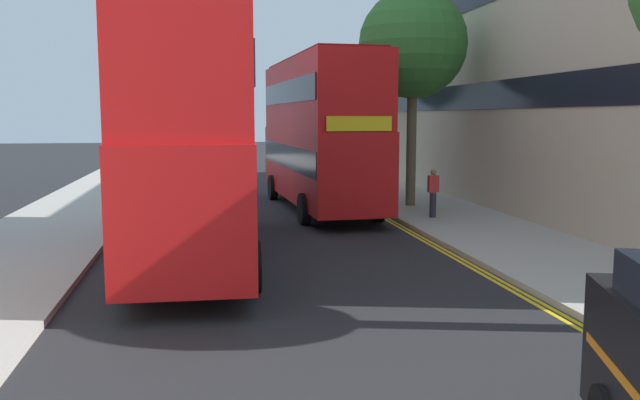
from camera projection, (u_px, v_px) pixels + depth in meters
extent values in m
cube|color=#ADA89E|center=(489.00, 232.00, 19.61)|extent=(4.00, 80.00, 0.14)
cube|color=#ADA89E|center=(26.00, 247.00, 17.36)|extent=(4.00, 80.00, 0.14)
cube|color=yellow|center=(446.00, 250.00, 17.30)|extent=(0.10, 56.00, 0.01)
cube|color=yellow|center=(440.00, 250.00, 17.27)|extent=(0.10, 56.00, 0.01)
cube|color=red|center=(195.00, 189.00, 16.09)|extent=(2.82, 10.87, 2.60)
cube|color=red|center=(193.00, 83.00, 15.77)|extent=(2.76, 10.65, 2.50)
cube|color=black|center=(195.00, 177.00, 16.05)|extent=(2.83, 10.44, 0.84)
cube|color=black|center=(192.00, 79.00, 15.76)|extent=(2.82, 10.22, 0.80)
cube|color=yellow|center=(201.00, 123.00, 21.18)|extent=(2.00, 0.12, 0.44)
cube|color=maroon|center=(191.00, 28.00, 15.61)|extent=(2.54, 9.78, 0.10)
cylinder|color=black|center=(158.00, 218.00, 19.35)|extent=(0.33, 1.05, 1.04)
cylinder|color=black|center=(243.00, 217.00, 19.71)|extent=(0.33, 1.05, 1.04)
cylinder|color=black|center=(124.00, 271.00, 12.78)|extent=(0.33, 1.05, 1.04)
cylinder|color=black|center=(253.00, 267.00, 13.14)|extent=(0.33, 1.05, 1.04)
cube|color=red|center=(319.00, 164.00, 24.73)|extent=(3.03, 10.91, 2.60)
cube|color=red|center=(319.00, 95.00, 24.41)|extent=(2.97, 10.69, 2.50)
cube|color=black|center=(319.00, 156.00, 24.70)|extent=(3.04, 10.48, 0.84)
cube|color=black|center=(319.00, 92.00, 24.40)|extent=(3.02, 10.26, 0.80)
cube|color=yellow|center=(359.00, 124.00, 19.34)|extent=(2.00, 0.16, 0.44)
cube|color=maroon|center=(319.00, 59.00, 24.25)|extent=(2.73, 9.82, 0.10)
cylinder|color=black|center=(378.00, 206.00, 21.93)|extent=(0.35, 1.05, 1.04)
cylinder|color=black|center=(304.00, 209.00, 21.37)|extent=(0.35, 1.05, 1.04)
cylinder|color=black|center=(330.00, 186.00, 28.40)|extent=(0.35, 1.05, 1.04)
cylinder|color=black|center=(273.00, 187.00, 27.85)|extent=(0.35, 1.05, 1.04)
cylinder|color=#2D2D38|center=(433.00, 205.00, 22.01)|extent=(0.22, 0.22, 0.85)
cube|color=red|center=(433.00, 184.00, 21.92)|extent=(0.34, 0.22, 0.56)
sphere|color=#9E7051|center=(434.00, 172.00, 21.87)|extent=(0.20, 0.20, 0.20)
cylinder|color=#6B6047|center=(359.00, 138.00, 34.86)|extent=(0.39, 0.39, 4.41)
cylinder|color=#6B6047|center=(369.00, 90.00, 34.60)|extent=(0.16, 0.99, 0.74)
cylinder|color=#6B6047|center=(354.00, 91.00, 34.89)|extent=(0.88, 0.58, 0.71)
cylinder|color=#6B6047|center=(358.00, 85.00, 33.76)|extent=(1.54, 0.72, 1.18)
sphere|color=#33702D|center=(360.00, 80.00, 34.48)|extent=(2.89, 2.89, 2.89)
cylinder|color=#6B6047|center=(411.00, 142.00, 24.79)|extent=(0.37, 0.37, 4.83)
cylinder|color=#6B6047|center=(430.00, 64.00, 24.52)|extent=(0.17, 1.39, 1.02)
cylinder|color=#6B6047|center=(406.00, 66.00, 25.04)|extent=(1.34, 0.27, 0.98)
cylinder|color=#6B6047|center=(402.00, 68.00, 24.27)|extent=(0.33, 0.95, 0.71)
cylinder|color=#6B6047|center=(413.00, 61.00, 23.67)|extent=(1.52, 0.57, 1.14)
sphere|color=#33702D|center=(413.00, 44.00, 24.33)|extent=(4.02, 4.02, 4.02)
cube|color=beige|center=(602.00, 62.00, 25.52)|extent=(10.00, 28.00, 11.24)
cube|color=black|center=(479.00, 96.00, 24.82)|extent=(0.04, 24.64, 1.00)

